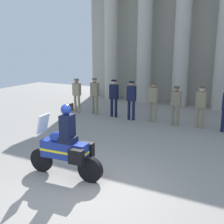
{
  "coord_description": "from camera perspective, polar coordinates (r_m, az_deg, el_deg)",
  "views": [
    {
      "loc": [
        3.25,
        -4.77,
        3.29
      ],
      "look_at": [
        -1.02,
        3.36,
        1.03
      ],
      "focal_mm": 44.35,
      "sensor_mm": 36.0,
      "label": 1
    }
  ],
  "objects": [
    {
      "name": "motorcycle_with_rider",
      "position": [
        7.02,
        -9.35,
        -7.21
      ],
      "size": [
        2.09,
        0.73,
        1.9
      ],
      "rotation": [
        0.0,
        0.0,
        3.22
      ],
      "color": "black",
      "rests_on": "ground_plane"
    },
    {
      "name": "colonnade_backdrop",
      "position": [
        15.65,
        18.71,
        15.65
      ],
      "size": [
        14.25,
        1.68,
        7.6
      ],
      "color": "#A49F91",
      "rests_on": "ground_plane"
    },
    {
      "name": "officer_in_row_6",
      "position": [
        11.52,
        17.84,
        1.64
      ],
      "size": [
        0.38,
        0.24,
        1.68
      ],
      "rotation": [
        0.0,
        0.0,
        3.13
      ],
      "color": "#847A5B",
      "rests_on": "ground_plane"
    },
    {
      "name": "ground_plane",
      "position": [
        6.65,
        -5.93,
        -15.96
      ],
      "size": [
        28.0,
        28.0,
        0.0
      ],
      "primitive_type": "plane",
      "color": "gray"
    },
    {
      "name": "officer_in_row_4",
      "position": [
        11.94,
        8.45,
        2.66
      ],
      "size": [
        0.38,
        0.24,
        1.72
      ],
      "rotation": [
        0.0,
        0.0,
        3.13
      ],
      "color": "#847A5B",
      "rests_on": "ground_plane"
    },
    {
      "name": "officer_in_row_1",
      "position": [
        13.18,
        -3.58,
        3.9
      ],
      "size": [
        0.38,
        0.24,
        1.74
      ],
      "rotation": [
        0.0,
        0.0,
        3.13
      ],
      "color": "#7A7056",
      "rests_on": "ground_plane"
    },
    {
      "name": "briefcase_on_ground",
      "position": [
        14.25,
        -8.46,
        1.05
      ],
      "size": [
        0.1,
        0.32,
        0.36
      ],
      "primitive_type": "cube",
      "color": "brown",
      "rests_on": "ground_plane"
    },
    {
      "name": "officer_in_row_5",
      "position": [
        11.58,
        13.03,
        1.89
      ],
      "size": [
        0.38,
        0.24,
        1.64
      ],
      "rotation": [
        0.0,
        0.0,
        3.13
      ],
      "color": "#7A7056",
      "rests_on": "ground_plane"
    },
    {
      "name": "officer_in_row_3",
      "position": [
        12.2,
        4.02,
        3.04
      ],
      "size": [
        0.38,
        0.24,
        1.73
      ],
      "rotation": [
        0.0,
        0.0,
        3.13
      ],
      "color": "#141938",
      "rests_on": "ground_plane"
    },
    {
      "name": "officer_in_row_0",
      "position": [
        13.72,
        -7.27,
        3.97
      ],
      "size": [
        0.38,
        0.24,
        1.65
      ],
      "rotation": [
        0.0,
        0.0,
        3.13
      ],
      "color": "gray",
      "rests_on": "ground_plane"
    },
    {
      "name": "officer_in_row_2",
      "position": [
        12.67,
        0.39,
        3.46
      ],
      "size": [
        0.38,
        0.24,
        1.72
      ],
      "rotation": [
        0.0,
        0.0,
        3.13
      ],
      "color": "black",
      "rests_on": "ground_plane"
    }
  ]
}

